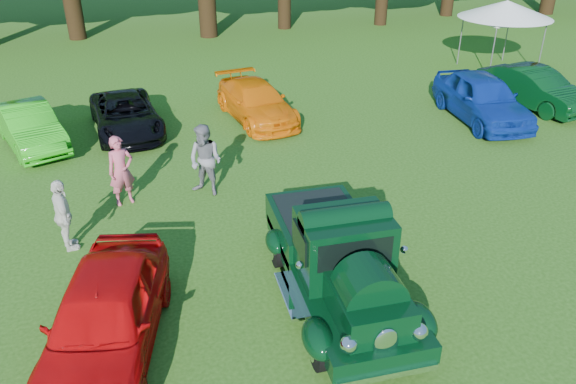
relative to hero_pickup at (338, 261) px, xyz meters
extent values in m
plane|color=#234B11|center=(-0.66, 0.42, -0.84)|extent=(120.00, 120.00, 0.00)
cylinder|color=black|center=(-0.87, -1.66, -0.46)|extent=(0.23, 0.77, 0.77)
cylinder|color=black|center=(0.87, -1.66, -0.46)|extent=(0.23, 0.77, 0.77)
cylinder|color=black|center=(-0.87, 1.32, -0.46)|extent=(0.23, 0.77, 0.77)
cylinder|color=black|center=(0.87, 1.32, -0.46)|extent=(0.23, 0.77, 0.77)
cube|color=black|center=(0.00, -0.09, -0.30)|extent=(1.80, 4.71, 0.36)
cube|color=black|center=(0.00, -1.51, 0.12)|extent=(1.15, 1.52, 0.65)
cube|color=black|center=(0.00, -0.23, 0.48)|extent=(1.63, 1.20, 1.26)
cube|color=black|center=(0.00, -0.81, 0.70)|extent=(1.36, 0.06, 0.54)
cube|color=black|center=(0.00, 1.34, -0.01)|extent=(1.80, 2.15, 0.61)
cube|color=black|center=(0.00, 1.34, 0.29)|extent=(1.55, 1.88, 0.05)
ellipsoid|color=black|center=(-0.90, -1.66, -0.26)|extent=(0.52, 0.90, 0.52)
ellipsoid|color=black|center=(0.90, -1.66, -0.26)|extent=(0.52, 0.90, 0.52)
ellipsoid|color=black|center=(-0.93, 1.32, -0.27)|extent=(0.40, 0.75, 0.44)
ellipsoid|color=black|center=(0.93, 1.32, -0.27)|extent=(0.40, 0.75, 0.44)
ellipsoid|color=white|center=(0.00, -2.29, -0.01)|extent=(0.42, 0.13, 0.62)
sphere|color=white|center=(-0.59, -2.22, 0.06)|extent=(0.29, 0.29, 0.29)
sphere|color=white|center=(0.59, -2.22, 0.06)|extent=(0.29, 0.29, 0.29)
cube|color=white|center=(0.00, -2.45, -0.49)|extent=(1.70, 0.12, 0.12)
cube|color=white|center=(0.00, 2.42, -0.43)|extent=(1.70, 0.12, 0.12)
imported|color=#BD0809|center=(-4.26, -0.42, -0.11)|extent=(2.54, 4.56, 1.47)
imported|color=#21A315|center=(-6.84, 9.31, -0.19)|extent=(2.76, 4.20, 1.31)
imported|color=black|center=(-3.98, 9.81, -0.24)|extent=(2.60, 4.57, 1.20)
imported|color=orange|center=(0.37, 9.92, -0.21)|extent=(2.57, 4.63, 1.27)
imported|color=navy|center=(7.87, 7.99, -0.04)|extent=(2.13, 4.78, 1.60)
imported|color=black|center=(10.44, 8.76, -0.14)|extent=(2.55, 4.53, 1.41)
imported|color=#B94C64|center=(-4.04, 4.88, 0.06)|extent=(0.77, 0.64, 1.81)
imported|color=slate|center=(-1.94, 4.88, 0.11)|extent=(1.17, 1.14, 1.90)
imported|color=silver|center=(-5.23, 3.04, 0.00)|extent=(0.65, 1.06, 1.69)
cube|color=white|center=(11.98, 13.47, 1.36)|extent=(2.82, 2.82, 0.11)
cone|color=white|center=(11.98, 13.47, 1.76)|extent=(4.14, 4.14, 0.72)
cylinder|color=slate|center=(10.83, 12.20, 0.23)|extent=(0.05, 0.05, 2.15)
cylinder|color=slate|center=(10.71, 14.62, 0.23)|extent=(0.05, 0.05, 2.15)
cylinder|color=slate|center=(13.25, 12.32, 0.23)|extent=(0.05, 0.05, 2.15)
cylinder|color=slate|center=(13.13, 14.74, 0.23)|extent=(0.05, 0.05, 2.15)
camera|label=1|loc=(-3.06, -8.26, 6.18)|focal=35.00mm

